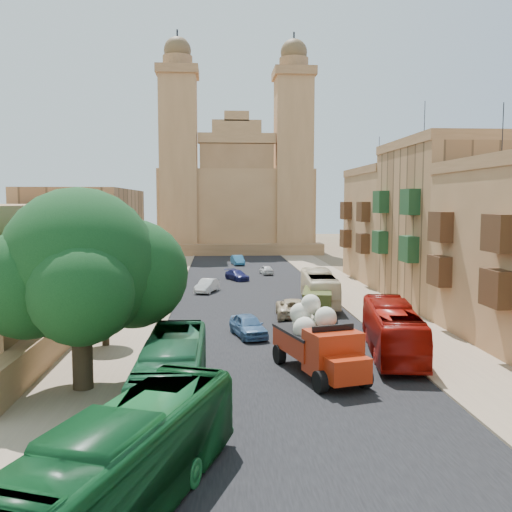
{
  "coord_description": "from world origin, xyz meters",
  "views": [
    {
      "loc": [
        -3.3,
        -22.06,
        8.58
      ],
      "look_at": [
        0.0,
        26.0,
        4.0
      ],
      "focal_mm": 40.0,
      "sensor_mm": 36.0,
      "label": 1
    }
  ],
  "objects": [
    {
      "name": "car_white_a",
      "position": [
        -4.27,
        31.84,
        0.63
      ],
      "size": [
        2.48,
        4.04,
        1.26
      ],
      "primitive_type": "imported",
      "rotation": [
        0.0,
        0.0,
        -0.33
      ],
      "color": "silver",
      "rests_on": "ground"
    },
    {
      "name": "street_tree_a",
      "position": [
        -10.0,
        12.0,
        3.0
      ],
      "size": [
        2.92,
        2.92,
        4.49
      ],
      "color": "#332719",
      "rests_on": "ground"
    },
    {
      "name": "car_blue_a",
      "position": [
        -1.35,
        13.66,
        0.71
      ],
      "size": [
        2.63,
        4.46,
        1.42
      ],
      "primitive_type": "imported",
      "rotation": [
        0.0,
        0.0,
        0.24
      ],
      "color": "#416A99",
      "rests_on": "ground"
    },
    {
      "name": "olive_pickup",
      "position": [
        4.24,
        20.0,
        0.96
      ],
      "size": [
        2.94,
        5.06,
        1.96
      ],
      "color": "#40481B",
      "rests_on": "ground"
    },
    {
      "name": "street_tree_d",
      "position": [
        -10.0,
        48.0,
        3.36
      ],
      "size": [
        3.26,
        3.26,
        5.02
      ],
      "color": "#332719",
      "rests_on": "ground"
    },
    {
      "name": "car_cream",
      "position": [
        2.27,
        19.55,
        0.71
      ],
      "size": [
        2.69,
        5.25,
        1.42
      ],
      "primitive_type": "imported",
      "rotation": [
        0.0,
        0.0,
        3.07
      ],
      "color": "tan",
      "rests_on": "ground"
    },
    {
      "name": "ground",
      "position": [
        0.0,
        0.0,
        0.0
      ],
      "size": [
        260.0,
        260.0,
        0.0
      ],
      "primitive_type": "plane",
      "color": "brown"
    },
    {
      "name": "sidewalk_east",
      "position": [
        9.5,
        30.0,
        0.01
      ],
      "size": [
        5.0,
        140.0,
        0.01
      ],
      "primitive_type": "cube",
      "color": "#8F775D",
      "rests_on": "ground"
    },
    {
      "name": "kerb_west",
      "position": [
        -7.0,
        30.0,
        0.06
      ],
      "size": [
        0.25,
        140.0,
        0.12
      ],
      "primitive_type": "cube",
      "color": "#8F775D",
      "rests_on": "ground"
    },
    {
      "name": "kerb_east",
      "position": [
        7.0,
        30.0,
        0.06
      ],
      "size": [
        0.25,
        140.0,
        0.12
      ],
      "primitive_type": "cube",
      "color": "#8F775D",
      "rests_on": "ground"
    },
    {
      "name": "bus_green_south",
      "position": [
        -5.86,
        -7.11,
        1.5
      ],
      "size": [
        6.19,
        10.99,
        3.01
      ],
      "primitive_type": "imported",
      "rotation": [
        0.0,
        0.0,
        -0.36
      ],
      "color": "#115023",
      "rests_on": "ground"
    },
    {
      "name": "red_truck",
      "position": [
        1.72,
        5.33,
        1.71
      ],
      "size": [
        4.16,
        7.04,
        3.89
      ],
      "color": "#A8260C",
      "rests_on": "ground"
    },
    {
      "name": "west_wall",
      "position": [
        -12.5,
        20.0,
        0.9
      ],
      "size": [
        1.0,
        40.0,
        1.8
      ],
      "primitive_type": "cube",
      "color": "#996D45",
      "rests_on": "ground"
    },
    {
      "name": "street_tree_b",
      "position": [
        -10.0,
        24.0,
        3.09
      ],
      "size": [
        3.0,
        3.0,
        4.62
      ],
      "color": "#332719",
      "rests_on": "ground"
    },
    {
      "name": "townhouse_c",
      "position": [
        15.95,
        25.0,
        6.91
      ],
      "size": [
        9.0,
        14.0,
        17.4
      ],
      "color": "#A3744A",
      "rests_on": "ground"
    },
    {
      "name": "sidewalk_west",
      "position": [
        -9.5,
        30.0,
        0.01
      ],
      "size": [
        5.0,
        140.0,
        0.01
      ],
      "primitive_type": "cube",
      "color": "#8F775D",
      "rests_on": "ground"
    },
    {
      "name": "west_building_mid",
      "position": [
        -18.0,
        44.0,
        5.0
      ],
      "size": [
        10.0,
        22.0,
        10.0
      ],
      "primitive_type": "cube",
      "color": "#A3744A",
      "rests_on": "ground"
    },
    {
      "name": "car_blue_b",
      "position": [
        -0.5,
        55.4,
        0.66
      ],
      "size": [
        1.93,
        4.14,
        1.31
      ],
      "primitive_type": "imported",
      "rotation": [
        0.0,
        0.0,
        0.14
      ],
      "color": "teal",
      "rests_on": "ground"
    },
    {
      "name": "street_tree_c",
      "position": [
        -10.0,
        36.0,
        3.31
      ],
      "size": [
        3.22,
        3.22,
        4.95
      ],
      "color": "#332719",
      "rests_on": "ground"
    },
    {
      "name": "pedestrian_a",
      "position": [
        7.5,
        12.83,
        0.97
      ],
      "size": [
        0.74,
        0.52,
        1.93
      ],
      "primitive_type": "imported",
      "rotation": [
        0.0,
        0.0,
        3.05
      ],
      "color": "black",
      "rests_on": "ground"
    },
    {
      "name": "church",
      "position": [
        -0.0,
        78.61,
        9.52
      ],
      "size": [
        28.0,
        22.5,
        36.3
      ],
      "color": "#996D45",
      "rests_on": "ground"
    },
    {
      "name": "bus_cream_east",
      "position": [
        5.21,
        24.64,
        1.4
      ],
      "size": [
        3.11,
        10.22,
        2.81
      ],
      "primitive_type": "imported",
      "rotation": [
        0.0,
        0.0,
        3.07
      ],
      "color": "beige",
      "rests_on": "ground"
    },
    {
      "name": "car_dkblue",
      "position": [
        -1.14,
        40.13,
        0.56
      ],
      "size": [
        2.98,
        4.14,
        1.11
      ],
      "primitive_type": "imported",
      "rotation": [
        0.0,
        0.0,
        0.42
      ],
      "color": "navy",
      "rests_on": "ground"
    },
    {
      "name": "car_white_b",
      "position": [
        2.52,
        44.89,
        0.54
      ],
      "size": [
        1.7,
        3.3,
        1.07
      ],
      "primitive_type": "imported",
      "rotation": [
        0.0,
        0.0,
        3.28
      ],
      "color": "silver",
      "rests_on": "ground"
    },
    {
      "name": "west_building_low",
      "position": [
        -18.0,
        18.0,
        4.2
      ],
      "size": [
        10.0,
        28.0,
        8.4
      ],
      "primitive_type": "cube",
      "color": "brown",
      "rests_on": "ground"
    },
    {
      "name": "road_surface",
      "position": [
        0.0,
        30.0,
        0.01
      ],
      "size": [
        14.0,
        140.0,
        0.01
      ],
      "primitive_type": "cube",
      "color": "black",
      "rests_on": "ground"
    },
    {
      "name": "townhouse_d",
      "position": [
        15.95,
        39.0,
        6.16
      ],
      "size": [
        9.0,
        14.0,
        15.9
      ],
      "color": "#996D45",
      "rests_on": "ground"
    },
    {
      "name": "ficus_tree",
      "position": [
        -9.42,
        4.01,
        5.47
      ],
      "size": [
        9.25,
        8.51,
        9.25
      ],
      "color": "#332719",
      "rests_on": "ground"
    },
    {
      "name": "bus_green_north",
      "position": [
        -5.17,
        1.0,
        1.47
      ],
      "size": [
        2.54,
        10.54,
        2.93
      ],
      "primitive_type": "imported",
      "rotation": [
        0.0,
        0.0,
        -0.01
      ],
      "color": "#1E6038",
      "rests_on": "ground"
    },
    {
      "name": "pedestrian_c",
      "position": [
        7.5,
        17.67,
        0.88
      ],
      "size": [
        0.78,
        1.12,
        1.76
      ],
      "primitive_type": "imported",
      "rotation": [
        0.0,
        0.0,
        4.34
      ],
      "color": "#292931",
      "rests_on": "ground"
    },
    {
      "name": "bus_red_east",
      "position": [
        6.5,
        8.8,
        1.43
      ],
      "size": [
        4.08,
        10.53,
        2.86
      ],
      "primitive_type": "imported",
      "rotation": [
        0.0,
        0.0,
        2.97
      ],
      "color": "#930E07",
      "rests_on": "ground"
    }
  ]
}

